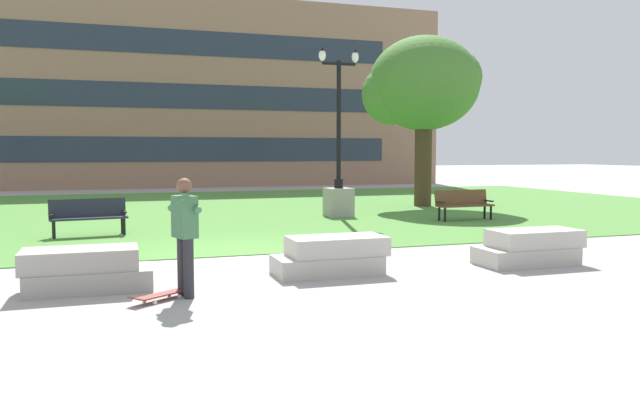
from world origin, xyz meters
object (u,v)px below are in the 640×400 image
object	(u,v)px
concrete_block_center	(86,270)
lamp_post_left	(339,183)
concrete_block_left	(331,256)
concrete_block_right	(530,248)
person_skateboarder	(185,229)
skateboard	(162,294)
park_bench_near_left	(88,215)
park_bench_near_right	(463,203)

from	to	relation	value
concrete_block_center	lamp_post_left	xyz separation A→B (m)	(7.23, 8.77, 0.78)
concrete_block_left	concrete_block_right	bearing A→B (deg)	-4.27
person_skateboarder	lamp_post_left	world-z (taller)	lamp_post_left
skateboard	person_skateboarder	bearing A→B (deg)	15.61
park_bench_near_left	concrete_block_center	bearing A→B (deg)	-88.37
concrete_block_left	park_bench_near_left	size ratio (longest dim) A/B	1.03
person_skateboarder	park_bench_near_right	size ratio (longest dim) A/B	0.94
park_bench_near_right	concrete_block_center	bearing A→B (deg)	-147.87
person_skateboarder	concrete_block_center	bearing A→B (deg)	146.85
park_bench_near_left	concrete_block_left	bearing A→B (deg)	-56.94
lamp_post_left	concrete_block_center	bearing A→B (deg)	-129.52
park_bench_near_left	park_bench_near_right	size ratio (longest dim) A/B	1.02
lamp_post_left	park_bench_near_right	bearing A→B (deg)	-34.54
skateboard	lamp_post_left	bearing A→B (deg)	57.63
concrete_block_left	concrete_block_right	size ratio (longest dim) A/B	0.99
concrete_block_left	person_skateboarder	distance (m)	2.80
concrete_block_left	skateboard	bearing A→B (deg)	-160.26
concrete_block_right	concrete_block_center	bearing A→B (deg)	178.18
concrete_block_right	park_bench_near_right	world-z (taller)	park_bench_near_right
concrete_block_right	person_skateboarder	size ratio (longest dim) A/B	1.12
concrete_block_center	park_bench_near_left	distance (m)	6.35
concrete_block_right	person_skateboarder	world-z (taller)	person_skateboarder
concrete_block_left	park_bench_near_left	xyz separation A→B (m)	(-4.11, 6.31, 0.23)
concrete_block_left	lamp_post_left	xyz separation A→B (m)	(3.31, 8.73, 0.78)
concrete_block_right	lamp_post_left	world-z (taller)	lamp_post_left
concrete_block_center	park_bench_near_left	world-z (taller)	park_bench_near_left
concrete_block_right	lamp_post_left	distance (m)	9.06
concrete_block_center	park_bench_near_right	bearing A→B (deg)	32.13
skateboard	park_bench_near_left	distance (m)	7.46
concrete_block_center	park_bench_near_left	size ratio (longest dim) A/B	1.00
concrete_block_right	park_bench_near_left	xyz separation A→B (m)	(-7.90, 6.59, 0.23)
park_bench_near_left	concrete_block_right	bearing A→B (deg)	-39.85
concrete_block_right	skateboard	xyz separation A→B (m)	(-6.68, -0.75, -0.22)
concrete_block_left	park_bench_near_right	distance (m)	9.22
park_bench_near_right	person_skateboarder	bearing A→B (deg)	-140.54
concrete_block_center	park_bench_near_right	world-z (taller)	park_bench_near_right
person_skateboarder	lamp_post_left	bearing A→B (deg)	58.82
concrete_block_left	concrete_block_right	distance (m)	3.80
concrete_block_right	skateboard	size ratio (longest dim) A/B	2.03
concrete_block_left	skateboard	xyz separation A→B (m)	(-2.88, -1.04, -0.22)
lamp_post_left	park_bench_near_left	bearing A→B (deg)	-161.92
concrete_block_left	person_skateboarder	bearing A→B (deg)	-159.72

